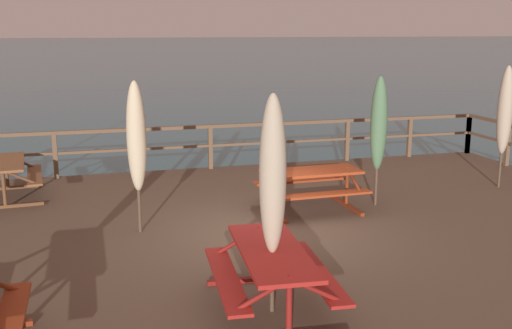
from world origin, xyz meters
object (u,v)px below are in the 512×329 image
Objects in this scene: picnic_table_mid_centre at (311,181)px; picnic_table_mid_right at (5,171)px; picnic_table_front_left at (272,265)px; patio_umbrella_tall_mid_right at (273,176)px; patio_umbrella_short_front at (136,137)px; patio_umbrella_short_mid at (379,124)px; patio_umbrella_tall_back_left at (505,111)px.

picnic_table_mid_right is at bearing 157.05° from picnic_table_mid_centre.
picnic_table_front_left and picnic_table_mid_right have the same top height.
patio_umbrella_tall_mid_right is at bearing -59.51° from picnic_table_mid_right.
picnic_table_front_left is 0.84× the size of patio_umbrella_short_front.
patio_umbrella_short_mid reaches higher than picnic_table_front_left.
picnic_table_mid_right is at bearing 169.44° from patio_umbrella_tall_back_left.
patio_umbrella_short_mid reaches higher than picnic_table_mid_right.
picnic_table_mid_centre is 0.72× the size of patio_umbrella_tall_back_left.
picnic_table_mid_centre is at bearing 63.19° from picnic_table_front_left.
patio_umbrella_short_front reaches higher than picnic_table_mid_centre.
patio_umbrella_short_mid is at bearing 49.19° from picnic_table_front_left.
patio_umbrella_tall_mid_right is at bearing -145.89° from patio_umbrella_tall_back_left.
patio_umbrella_tall_back_left is 7.84m from patio_umbrella_short_front.
patio_umbrella_short_mid is (-3.21, -0.54, -0.07)m from patio_umbrella_tall_back_left.
picnic_table_mid_centre is 4.51m from patio_umbrella_tall_mid_right.
patio_umbrella_short_front reaches higher than picnic_table_mid_right.
picnic_table_mid_right is 3.90m from patio_umbrella_short_front.
patio_umbrella_short_front is at bearing -172.00° from picnic_table_mid_centre.
patio_umbrella_tall_back_left is (10.21, -1.90, 1.11)m from picnic_table_mid_right.
patio_umbrella_tall_back_left is at bearing 33.76° from picnic_table_front_left.
patio_umbrella_tall_mid_right is at bearing -130.45° from patio_umbrella_short_mid.
patio_umbrella_tall_back_left is at bearing 34.11° from patio_umbrella_tall_mid_right.
patio_umbrella_tall_mid_right reaches higher than patio_umbrella_tall_back_left.
patio_umbrella_short_front is (-1.30, 3.38, 1.06)m from picnic_table_front_left.
patio_umbrella_short_front is (-7.78, -0.95, -0.04)m from patio_umbrella_tall_back_left.
picnic_table_front_left is 7.26m from picnic_table_mid_right.
picnic_table_front_left is 0.80× the size of patio_umbrella_tall_mid_right.
patio_umbrella_tall_back_left is 1.03× the size of patio_umbrella_short_front.
picnic_table_front_left is 0.85× the size of patio_umbrella_short_mid.
patio_umbrella_short_front is at bearing -173.02° from patio_umbrella_tall_back_left.
picnic_table_mid_right is at bearing 120.91° from picnic_table_front_left.
picnic_table_mid_right is at bearing 160.77° from patio_umbrella_short_mid.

